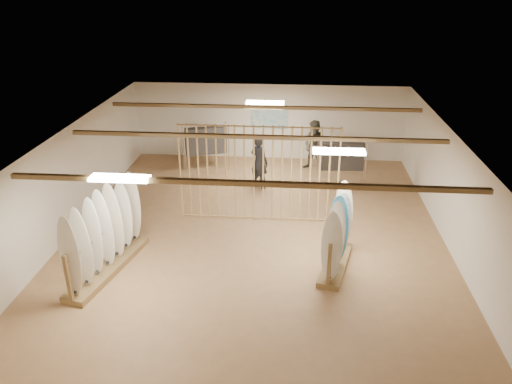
# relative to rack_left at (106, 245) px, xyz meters

# --- Properties ---
(floor) EXTENTS (12.00, 12.00, 0.00)m
(floor) POSITION_rel_rack_left_xyz_m (3.34, 2.19, -0.70)
(floor) COLOR #A57950
(floor) RESTS_ON ground
(ceiling) EXTENTS (12.00, 12.00, 0.00)m
(ceiling) POSITION_rel_rack_left_xyz_m (3.34, 2.19, 2.10)
(ceiling) COLOR gray
(ceiling) RESTS_ON ground
(wall_back) EXTENTS (12.00, 0.00, 12.00)m
(wall_back) POSITION_rel_rack_left_xyz_m (3.34, 8.19, 0.70)
(wall_back) COLOR white
(wall_back) RESTS_ON ground
(wall_front) EXTENTS (12.00, 0.00, 12.00)m
(wall_front) POSITION_rel_rack_left_xyz_m (3.34, -3.81, 0.70)
(wall_front) COLOR white
(wall_front) RESTS_ON ground
(wall_left) EXTENTS (0.00, 12.00, 12.00)m
(wall_left) POSITION_rel_rack_left_xyz_m (-1.66, 2.19, 0.70)
(wall_left) COLOR white
(wall_left) RESTS_ON ground
(wall_right) EXTENTS (0.00, 12.00, 12.00)m
(wall_right) POSITION_rel_rack_left_xyz_m (8.34, 2.19, 0.70)
(wall_right) COLOR white
(wall_right) RESTS_ON ground
(ceiling_slats) EXTENTS (9.50, 6.12, 0.10)m
(ceiling_slats) POSITION_rel_rack_left_xyz_m (3.34, 2.19, 2.02)
(ceiling_slats) COLOR olive
(ceiling_slats) RESTS_ON ground
(light_panels) EXTENTS (1.20, 0.35, 0.06)m
(light_panels) POSITION_rel_rack_left_xyz_m (3.34, 2.19, 2.04)
(light_panels) COLOR white
(light_panels) RESTS_ON ground
(bamboo_partition) EXTENTS (4.45, 0.05, 2.78)m
(bamboo_partition) POSITION_rel_rack_left_xyz_m (3.34, 2.99, 0.70)
(bamboo_partition) COLOR tan
(bamboo_partition) RESTS_ON ground
(poster) EXTENTS (1.40, 0.03, 0.90)m
(poster) POSITION_rel_rack_left_xyz_m (3.34, 8.17, 0.90)
(poster) COLOR #378AC1
(poster) RESTS_ON ground
(rack_left) EXTENTS (1.17, 2.98, 2.05)m
(rack_left) POSITION_rel_rack_left_xyz_m (0.00, 0.00, 0.00)
(rack_left) COLOR olive
(rack_left) RESTS_ON floor
(rack_right) EXTENTS (0.98, 2.08, 1.92)m
(rack_right) POSITION_rel_rack_left_xyz_m (5.39, 0.58, -0.05)
(rack_right) COLOR olive
(rack_right) RESTS_ON floor
(clothing_rack_a) EXTENTS (1.48, 0.88, 1.66)m
(clothing_rack_a) POSITION_rel_rack_left_xyz_m (1.19, 6.75, 0.38)
(clothing_rack_a) COLOR silver
(clothing_rack_a) RESTS_ON floor
(clothing_rack_b) EXTENTS (1.51, 0.47, 1.62)m
(clothing_rack_b) POSITION_rel_rack_left_xyz_m (5.85, 5.65, 0.35)
(clothing_rack_b) COLOR silver
(clothing_rack_b) RESTS_ON floor
(shopper_a) EXTENTS (0.89, 0.82, 2.01)m
(shopper_a) POSITION_rel_rack_left_xyz_m (3.19, 5.28, 0.30)
(shopper_a) COLOR #23252A
(shopper_a) RESTS_ON floor
(shopper_b) EXTENTS (1.24, 1.15, 2.05)m
(shopper_b) POSITION_rel_rack_left_xyz_m (5.03, 7.01, 0.32)
(shopper_b) COLOR #403D31
(shopper_b) RESTS_ON floor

